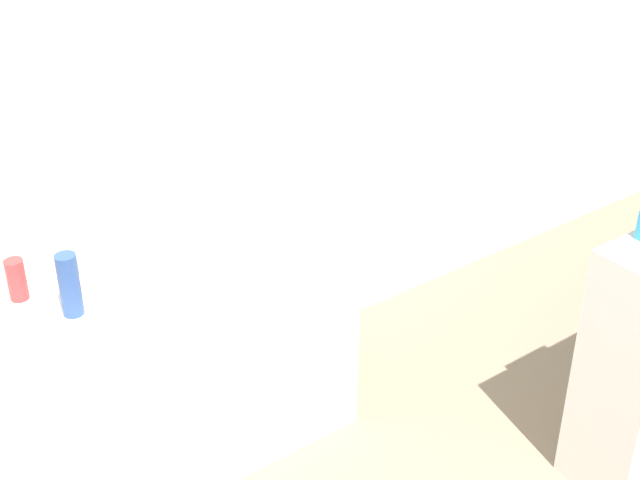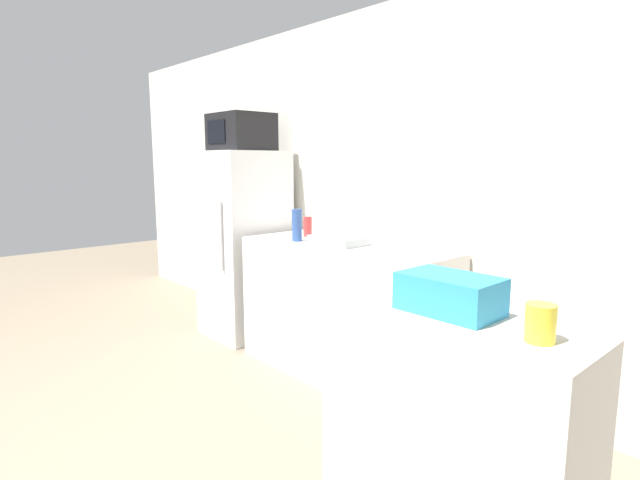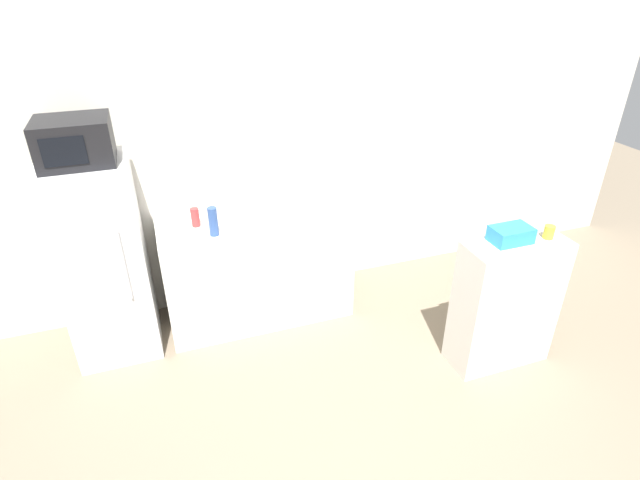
{
  "view_description": "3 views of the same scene",
  "coord_description": "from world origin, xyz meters",
  "px_view_note": "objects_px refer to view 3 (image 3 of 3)",
  "views": [
    {
      "loc": [
        -1.37,
        -0.45,
        2.69
      ],
      "look_at": [
        0.24,
        1.75,
        1.13
      ],
      "focal_mm": 50.0,
      "sensor_mm": 36.0,
      "label": 1
    },
    {
      "loc": [
        2.21,
        -0.19,
        1.51
      ],
      "look_at": [
        0.16,
        1.69,
        1.07
      ],
      "focal_mm": 28.0,
      "sensor_mm": 36.0,
      "label": 2
    },
    {
      "loc": [
        -0.91,
        -1.41,
        2.8
      ],
      "look_at": [
        0.18,
        1.67,
        0.99
      ],
      "focal_mm": 28.0,
      "sensor_mm": 36.0,
      "label": 3
    }
  ],
  "objects_px": {
    "jar": "(549,232)",
    "microwave": "(74,141)",
    "bottle_short": "(195,217)",
    "refrigerator": "(104,262)",
    "bottle_tall": "(213,222)",
    "basket": "(511,235)"
  },
  "relations": [
    {
      "from": "microwave",
      "to": "jar",
      "type": "bearing_deg",
      "value": -20.98
    },
    {
      "from": "jar",
      "to": "bottle_short",
      "type": "bearing_deg",
      "value": 151.41
    },
    {
      "from": "microwave",
      "to": "bottle_tall",
      "type": "xyz_separation_m",
      "value": [
        0.84,
        -0.1,
        -0.7
      ]
    },
    {
      "from": "bottle_tall",
      "to": "jar",
      "type": "distance_m",
      "value": 2.5
    },
    {
      "from": "microwave",
      "to": "bottle_short",
      "type": "height_order",
      "value": "microwave"
    },
    {
      "from": "bottle_tall",
      "to": "bottle_short",
      "type": "distance_m",
      "value": 0.24
    },
    {
      "from": "refrigerator",
      "to": "bottle_short",
      "type": "distance_m",
      "value": 0.76
    },
    {
      "from": "bottle_short",
      "to": "basket",
      "type": "height_order",
      "value": "basket"
    },
    {
      "from": "microwave",
      "to": "bottle_short",
      "type": "distance_m",
      "value": 1.04
    },
    {
      "from": "microwave",
      "to": "refrigerator",
      "type": "bearing_deg",
      "value": 73.27
    },
    {
      "from": "jar",
      "to": "microwave",
      "type": "bearing_deg",
      "value": 159.02
    },
    {
      "from": "bottle_short",
      "to": "bottle_tall",
      "type": "bearing_deg",
      "value": -60.33
    },
    {
      "from": "refrigerator",
      "to": "jar",
      "type": "bearing_deg",
      "value": -21.0
    },
    {
      "from": "refrigerator",
      "to": "bottle_tall",
      "type": "bearing_deg",
      "value": -6.91
    },
    {
      "from": "basket",
      "to": "jar",
      "type": "relative_size",
      "value": 2.95
    },
    {
      "from": "refrigerator",
      "to": "basket",
      "type": "distance_m",
      "value": 3.04
    },
    {
      "from": "refrigerator",
      "to": "microwave",
      "type": "bearing_deg",
      "value": -106.73
    },
    {
      "from": "bottle_short",
      "to": "basket",
      "type": "relative_size",
      "value": 0.54
    },
    {
      "from": "microwave",
      "to": "jar",
      "type": "xyz_separation_m",
      "value": [
        3.09,
        -1.19,
        -0.64
      ]
    },
    {
      "from": "bottle_tall",
      "to": "bottle_short",
      "type": "height_order",
      "value": "bottle_tall"
    },
    {
      "from": "microwave",
      "to": "jar",
      "type": "relative_size",
      "value": 4.9
    },
    {
      "from": "bottle_short",
      "to": "jar",
      "type": "relative_size",
      "value": 1.58
    }
  ]
}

